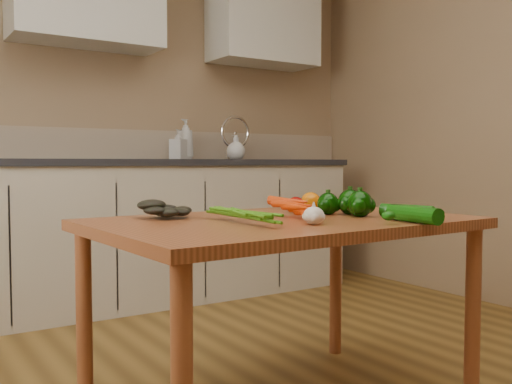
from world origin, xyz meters
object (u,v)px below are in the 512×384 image
object	(u,v)px
soap_bottle_c	(236,147)
pepper_c	(360,204)
soap_bottle_b	(178,144)
leafy_greens	(164,205)
zucchini_a	(407,211)
tomato_b	(311,201)
soap_bottle_a	(186,139)
pepper_a	(328,204)
carrot_bunch	(280,210)
tomato_c	(328,203)
garlic_bulb	(314,216)
table	(283,240)
tomato_a	(296,205)
pepper_b	(350,202)
zucchini_b	(414,214)

from	to	relation	value
soap_bottle_c	pepper_c	world-z (taller)	soap_bottle_c
soap_bottle_b	leafy_greens	world-z (taller)	soap_bottle_b
zucchini_a	tomato_b	bearing A→B (deg)	100.87
pepper_c	soap_bottle_c	bearing A→B (deg)	71.45
soap_bottle_a	pepper_a	distance (m)	1.97
carrot_bunch	tomato_c	distance (m)	0.39
soap_bottle_a	tomato_c	distance (m)	1.86
soap_bottle_a	garlic_bulb	xyz separation A→B (m)	(-0.61, -2.15, -0.32)
leafy_greens	pepper_c	xyz separation A→B (m)	(0.61, -0.34, 0.00)
table	tomato_a	bearing A→B (deg)	39.47
soap_bottle_b	tomato_a	world-z (taller)	soap_bottle_b
soap_bottle_a	pepper_b	bearing A→B (deg)	-38.97
soap_bottle_b	zucchini_a	xyz separation A→B (m)	(-0.12, -2.11, -0.29)
garlic_bulb	zucchini_b	bearing A→B (deg)	-22.99
soap_bottle_b	leafy_greens	xyz separation A→B (m)	(-0.83, -1.65, -0.27)
carrot_bunch	zucchini_b	distance (m)	0.44
leafy_greens	tomato_c	xyz separation A→B (m)	(0.66, -0.10, -0.01)
garlic_bulb	zucchini_a	bearing A→B (deg)	-1.99
tomato_b	soap_bottle_a	bearing A→B (deg)	80.51
zucchini_b	leafy_greens	bearing A→B (deg)	136.74
pepper_b	pepper_c	bearing A→B (deg)	-111.88
soap_bottle_a	zucchini_b	world-z (taller)	soap_bottle_a
soap_bottle_b	tomato_c	size ratio (longest dim) A/B	2.62
carrot_bunch	garlic_bulb	size ratio (longest dim) A/B	3.57
carrot_bunch	pepper_a	distance (m)	0.27
pepper_c	tomato_b	size ratio (longest dim) A/B	1.15
pepper_b	tomato_a	size ratio (longest dim) A/B	1.35
tomato_b	tomato_a	bearing A→B (deg)	-153.45
soap_bottle_a	tomato_a	xyz separation A→B (m)	(-0.41, -1.80, -0.32)
table	zucchini_b	world-z (taller)	zucchini_b
leafy_greens	pepper_b	size ratio (longest dim) A/B	1.99
soap_bottle_a	carrot_bunch	distance (m)	2.09
table	tomato_a	size ratio (longest dim) A/B	19.21
pepper_b	zucchini_b	size ratio (longest dim) A/B	0.43
garlic_bulb	pepper_b	world-z (taller)	pepper_b
table	tomato_c	distance (m)	0.36
tomato_a	pepper_a	bearing A→B (deg)	-61.49
garlic_bulb	zucchini_b	xyz separation A→B (m)	(0.31, -0.13, -0.00)
soap_bottle_a	table	bearing A→B (deg)	-47.56
table	leafy_greens	bearing A→B (deg)	142.78
pepper_a	zucchini_a	distance (m)	0.29
table	tomato_a	xyz separation A→B (m)	(0.17, 0.15, 0.11)
pepper_c	garlic_bulb	bearing A→B (deg)	-159.70
pepper_c	table	bearing A→B (deg)	159.88
tomato_b	tomato_c	size ratio (longest dim) A/B	1.05
pepper_b	tomato_c	bearing A→B (deg)	84.84
soap_bottle_a	soap_bottle_b	size ratio (longest dim) A/B	1.38
zucchini_a	soap_bottle_c	bearing A→B (deg)	75.13
table	pepper_a	distance (m)	0.26
tomato_a	garlic_bulb	bearing A→B (deg)	-119.23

